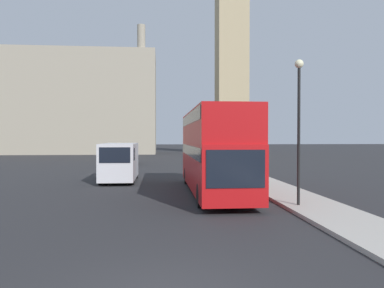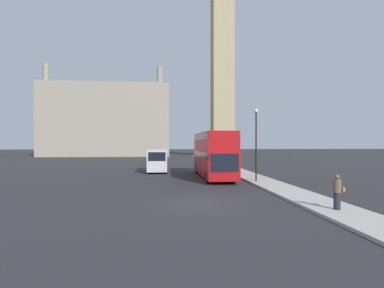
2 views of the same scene
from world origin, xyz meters
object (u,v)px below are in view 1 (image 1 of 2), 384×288
Objects in this scene: white_van at (120,161)px; street_lamp at (299,110)px; parked_sedan at (128,158)px; red_double_decker_bus at (214,148)px.

street_lamp is (8.36, -10.11, 2.70)m from white_van.
street_lamp reaches higher than parked_sedan.
street_lamp is 1.37× the size of parked_sedan.
white_van is at bearing -87.33° from parked_sedan.
parked_sedan is at bearing 106.22° from red_double_decker_bus.
street_lamp is at bearing -50.40° from white_van.
red_double_decker_bus is at bearing -45.75° from white_van.
street_lamp is at bearing -57.26° from red_double_decker_bus.
white_van is 13.39m from street_lamp.
white_van is 0.91× the size of street_lamp.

